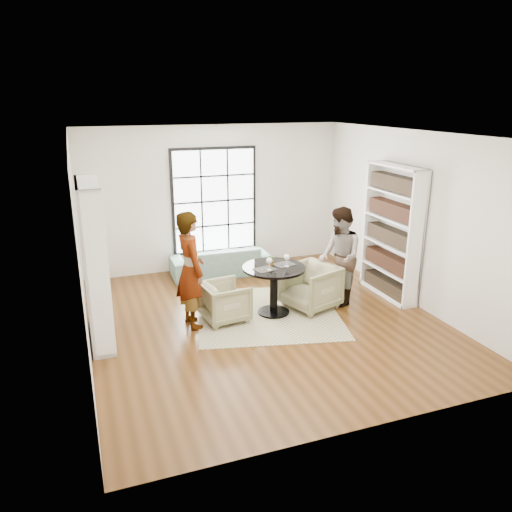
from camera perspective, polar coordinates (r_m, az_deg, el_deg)
name	(u,v)px	position (r m, az deg, el deg)	size (l,w,h in m)	color
ground	(265,321)	(8.29, 1.02, -7.41)	(6.00, 6.00, 0.00)	#573314
room_shell	(254,239)	(8.33, -0.27, 1.95)	(6.00, 6.01, 6.00)	silver
rug	(268,313)	(8.56, 1.33, -6.52)	(2.35, 2.35, 0.01)	#B4B087
pedestal_table	(274,280)	(8.34, 2.05, -2.75)	(1.05, 1.05, 0.84)	black
sofa	(220,261)	(10.33, -4.13, -0.54)	(2.00, 0.78, 0.58)	gray
armchair_left	(225,301)	(8.21, -3.56, -5.21)	(0.70, 0.72, 0.65)	tan
armchair_right	(310,287)	(8.70, 6.23, -3.50)	(0.82, 0.85, 0.77)	tan
person_left	(191,270)	(7.86, -7.49, -1.60)	(0.68, 0.45, 1.88)	gray
person_right	(340,257)	(8.79, 9.55, -0.09)	(0.84, 0.66, 1.74)	gray
placemat_left	(265,269)	(8.13, 1.05, -1.53)	(0.34, 0.26, 0.01)	black
placemat_right	(284,264)	(8.38, 3.24, -0.97)	(0.34, 0.26, 0.01)	black
cutlery_left	(265,269)	(8.13, 1.05, -1.48)	(0.14, 0.22, 0.01)	silver
cutlery_right	(284,264)	(8.37, 3.24, -0.92)	(0.14, 0.22, 0.01)	silver
wine_glass_left	(269,261)	(8.05, 1.52, -0.60)	(0.10, 0.10, 0.21)	silver
wine_glass_right	(287,258)	(8.24, 3.54, -0.18)	(0.10, 0.10, 0.22)	silver
flower_centerpiece	(271,260)	(8.29, 1.73, -0.43)	(0.18, 0.16, 0.21)	gray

